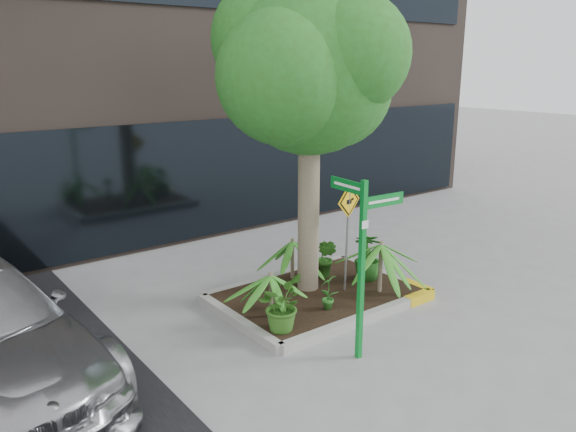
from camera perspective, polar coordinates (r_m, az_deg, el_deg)
ground at (r=9.29m, az=3.28°, el=-9.41°), size 80.00×80.00×0.00m
planter at (r=9.58m, az=3.28°, el=-7.97°), size 3.35×2.36×0.15m
tree at (r=9.01m, az=2.15°, el=14.69°), size 3.46×3.07×5.19m
palm_front at (r=9.41m, az=9.48°, el=-2.85°), size 1.01×1.01×1.12m
palm_left at (r=8.41m, az=-1.76°, el=-6.04°), size 0.81×0.81×0.90m
palm_back at (r=9.92m, az=0.46°, el=-2.55°), size 0.84×0.84×0.93m
shrub_a at (r=8.13m, az=-0.78°, el=-8.99°), size 0.98×0.98×0.77m
shrub_b at (r=10.04m, az=8.11°, el=-4.09°), size 0.67×0.67×0.85m
shrub_c at (r=8.83m, az=4.11°, el=-7.63°), size 0.37×0.37×0.59m
shrub_d at (r=10.08m, az=3.86°, el=-4.27°), size 0.50×0.50×0.72m
street_sign_post at (r=7.39m, az=7.57°, el=-3.41°), size 0.73×0.73×2.46m
cattle_sign at (r=9.25m, az=6.12°, el=-0.36°), size 0.56×0.12×1.85m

